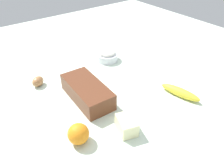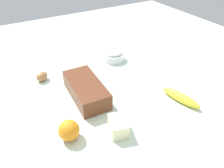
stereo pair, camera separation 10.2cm
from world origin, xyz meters
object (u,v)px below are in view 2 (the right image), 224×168
object	(u,v)px
orange_fruit	(69,130)
egg_near_butter	(42,76)
loaf_pan	(86,89)
flour_bowl	(114,55)
banana	(181,97)
butter_block	(118,126)

from	to	relation	value
orange_fruit	egg_near_butter	world-z (taller)	orange_fruit
loaf_pan	flour_bowl	distance (m)	0.37
egg_near_butter	flour_bowl	bearing A→B (deg)	-89.61
banana	butter_block	world-z (taller)	butter_block
butter_block	egg_near_butter	size ratio (longest dim) A/B	1.38
loaf_pan	orange_fruit	bearing A→B (deg)	143.98
flour_bowl	banana	xyz separation A→B (m)	(-0.48, -0.07, -0.01)
flour_bowl	butter_block	size ratio (longest dim) A/B	1.39
orange_fruit	butter_block	size ratio (longest dim) A/B	0.87
banana	loaf_pan	bearing A→B (deg)	55.76
flour_bowl	banana	size ratio (longest dim) A/B	0.66
butter_block	egg_near_butter	xyz separation A→B (m)	(0.49, 0.16, -0.01)
banana	orange_fruit	xyz separation A→B (m)	(0.05, 0.51, 0.02)
banana	egg_near_butter	size ratio (longest dim) A/B	2.92
orange_fruit	flour_bowl	bearing A→B (deg)	-45.62
flour_bowl	egg_near_butter	bearing A→B (deg)	90.39
banana	orange_fruit	size ratio (longest dim) A/B	2.43
flour_bowl	butter_block	world-z (taller)	flour_bowl
orange_fruit	banana	bearing A→B (deg)	-95.43
loaf_pan	banana	bearing A→B (deg)	-121.49
loaf_pan	orange_fruit	world-z (taller)	loaf_pan
loaf_pan	flour_bowl	bearing A→B (deg)	-47.43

